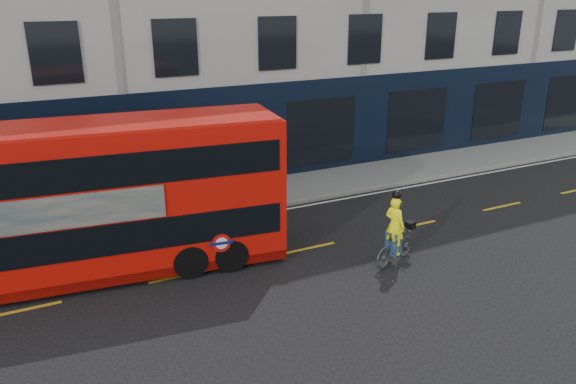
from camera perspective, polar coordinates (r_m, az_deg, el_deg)
ground at (r=14.70m, az=-9.21°, el=-10.93°), size 120.00×120.00×0.00m
pavement at (r=20.39m, az=-14.66°, el=-2.05°), size 60.00×3.00×0.12m
kerb at (r=19.03m, az=-13.71°, el=-3.58°), size 60.00×0.12×0.13m
road_edge_line at (r=18.78m, az=-13.49°, el=-4.08°), size 58.00×0.10×0.01m
lane_dashes at (r=15.97m, az=-10.83°, el=-8.36°), size 58.00×0.12×0.01m
bus at (r=15.83m, az=-19.66°, el=-0.84°), size 10.72×3.50×4.25m
cyclist at (r=16.34m, az=10.82°, el=-4.73°), size 1.80×1.03×2.25m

